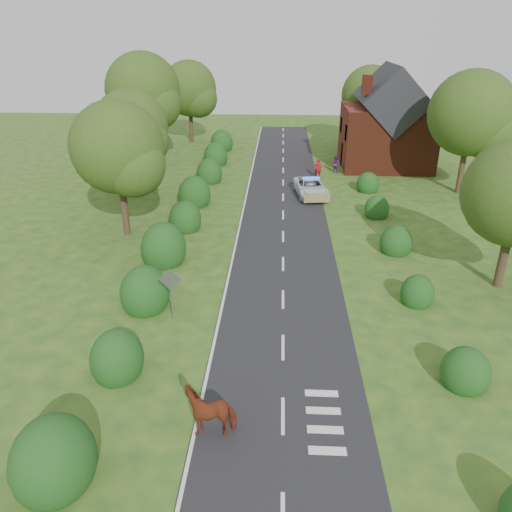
# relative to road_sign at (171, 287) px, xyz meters

# --- Properties ---
(ground) EXTENTS (120.00, 120.00, 0.00)m
(ground) POSITION_rel_road_sign_xyz_m (5.00, -2.00, -1.65)
(ground) COLOR #244F1E
(road) EXTENTS (6.00, 70.00, 0.02)m
(road) POSITION_rel_road_sign_xyz_m (5.00, 13.00, -1.64)
(road) COLOR black
(road) RESTS_ON ground
(road_markings) EXTENTS (4.96, 70.00, 0.01)m
(road_markings) POSITION_rel_road_sign_xyz_m (3.40, 10.93, -1.63)
(road_markings) COLOR white
(road_markings) RESTS_ON road
(hedgerow_left) EXTENTS (2.75, 50.41, 3.00)m
(hedgerow_left) POSITION_rel_road_sign_xyz_m (-1.51, 9.69, -0.91)
(hedgerow_left) COLOR #1A451B
(hedgerow_left) RESTS_ON ground
(hedgerow_right) EXTENTS (2.10, 45.78, 2.10)m
(hedgerow_right) POSITION_rel_road_sign_xyz_m (11.60, 9.21, -1.10)
(hedgerow_right) COLOR #1A451B
(hedgerow_right) RESTS_ON ground
(tree_left_a) EXTENTS (5.74, 5.60, 8.38)m
(tree_left_a) POSITION_rel_road_sign_xyz_m (-4.75, 9.86, 3.69)
(tree_left_a) COLOR #332316
(tree_left_a) RESTS_ON ground
(tree_left_b) EXTENTS (5.74, 5.60, 8.07)m
(tree_left_b) POSITION_rel_road_sign_xyz_m (-6.25, 17.86, 3.39)
(tree_left_b) COLOR #332316
(tree_left_b) RESTS_ON ground
(tree_left_c) EXTENTS (6.97, 6.80, 10.22)m
(tree_left_c) POSITION_rel_road_sign_xyz_m (-7.70, 27.83, 4.88)
(tree_left_c) COLOR #332316
(tree_left_c) RESTS_ON ground
(tree_left_d) EXTENTS (6.15, 6.00, 8.89)m
(tree_left_d) POSITION_rel_road_sign_xyz_m (-5.23, 37.85, 3.98)
(tree_left_d) COLOR #332316
(tree_left_d) RESTS_ON ground
(tree_right_b) EXTENTS (6.56, 6.40, 9.40)m
(tree_right_b) POSITION_rel_road_sign_xyz_m (19.29, 19.84, 4.28)
(tree_right_b) COLOR #332316
(tree_right_b) RESTS_ON ground
(tree_right_c) EXTENTS (6.15, 6.00, 8.58)m
(tree_right_c) POSITION_rel_road_sign_xyz_m (14.27, 35.85, 3.69)
(tree_right_c) COLOR #332316
(tree_right_c) RESTS_ON ground
(road_sign) EXTENTS (1.06, 0.08, 2.53)m
(road_sign) POSITION_rel_road_sign_xyz_m (0.00, 0.00, 0.00)
(road_sign) COLOR gray
(road_sign) RESTS_ON ground
(house) EXTENTS (8.00, 7.40, 9.17)m
(house) POSITION_rel_road_sign_xyz_m (14.49, 28.00, 2.13)
(house) COLOR maroon
(house) RESTS_ON ground
(cow) EXTENTS (2.08, 1.25, 1.40)m
(cow) POSITION_rel_road_sign_xyz_m (2.64, -6.68, -0.95)
(cow) COLOR maroon
(cow) RESTS_ON ground
(police_van) EXTENTS (2.88, 5.09, 1.48)m
(police_van) POSITION_rel_road_sign_xyz_m (7.14, 18.58, -0.99)
(police_van) COLOR white
(police_van) RESTS_ON ground
(pedestrian_red) EXTENTS (0.66, 0.48, 1.70)m
(pedestrian_red) POSITION_rel_road_sign_xyz_m (8.02, 23.77, -0.81)
(pedestrian_red) COLOR #B60820
(pedestrian_red) RESTS_ON ground
(pedestrian_purple) EXTENTS (0.94, 0.91, 1.53)m
(pedestrian_purple) POSITION_rel_road_sign_xyz_m (9.75, 25.67, -0.89)
(pedestrian_purple) COLOR #572167
(pedestrian_purple) RESTS_ON ground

